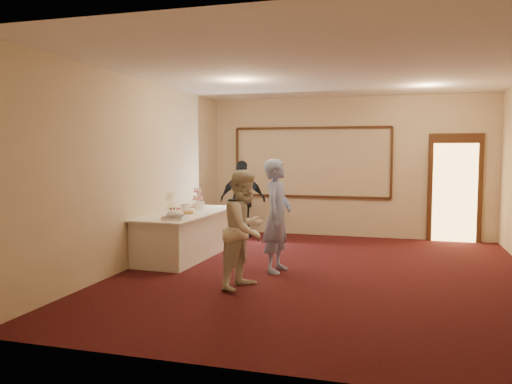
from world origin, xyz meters
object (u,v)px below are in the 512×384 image
tart (186,213)px  man (277,216)px  pavlova_tray (175,215)px  plate_stack_a (186,207)px  guest (243,200)px  woman (245,229)px  buffet_table (187,234)px  cupcake_stand (198,200)px  plate_stack_b (200,206)px

tart → man: (1.68, -0.42, 0.06)m
pavlova_tray → plate_stack_a: size_ratio=2.59×
guest → woman: bearing=103.3°
plate_stack_a → tart: bearing=-64.8°
tart → buffet_table: bearing=110.3°
pavlova_tray → cupcake_stand: (-0.32, 1.68, 0.07)m
cupcake_stand → tart: 1.11m
man → cupcake_stand: bearing=57.6°
pavlova_tray → man: (1.60, 0.19, 0.02)m
cupcake_stand → plate_stack_b: 0.45m
man → woman: (-0.21, -0.99, -0.06)m
plate_stack_b → man: size_ratio=0.11×
pavlova_tray → guest: guest is taller
plate_stack_a → tart: 0.40m
plate_stack_b → woman: (1.51, -2.09, -0.05)m
plate_stack_b → cupcake_stand: bearing=117.4°
tart → guest: size_ratio=0.17×
buffet_table → woman: woman is taller
plate_stack_a → guest: bearing=76.3°
plate_stack_b → guest: guest is taller
pavlova_tray → cupcake_stand: bearing=100.7°
plate_stack_b → man: man is taller
plate_stack_b → tart: size_ratio=0.64×
pavlova_tray → woman: woman is taller
plate_stack_a → plate_stack_b: same height
cupcake_stand → man: size_ratio=0.23×
buffet_table → cupcake_stand: 0.96m
cupcake_stand → plate_stack_a: 0.73m
buffet_table → plate_stack_a: bearing=130.8°
buffet_table → pavlova_tray: size_ratio=5.40×
pavlova_tray → cupcake_stand: 1.72m
cupcake_stand → plate_stack_b: size_ratio=2.21×
plate_stack_a → man: (1.85, -0.78, 0.01)m
tart → man: bearing=-14.0°
woman → plate_stack_b: bearing=50.1°
buffet_table → pavlova_tray: bearing=-78.3°
buffet_table → plate_stack_b: plate_stack_b is taller
guest → pavlova_tray: bearing=81.2°
tart → pavlova_tray: bearing=-82.4°
pavlova_tray → man: 1.61m
buffet_table → plate_stack_b: (0.07, 0.40, 0.46)m
cupcake_stand → tart: cupcake_stand is taller
guest → tart: bearing=78.0°
plate_stack_a → woman: bearing=-47.0°
man → woman: size_ratio=1.08×
pavlova_tray → plate_stack_a: 0.99m
cupcake_stand → man: (1.92, -1.50, -0.05)m
buffet_table → cupcake_stand: cupcake_stand is taller
plate_stack_b → buffet_table: bearing=-100.3°
guest → cupcake_stand: bearing=61.2°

